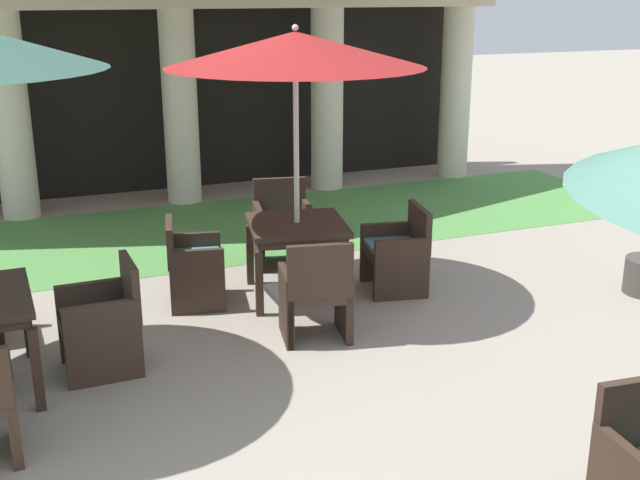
# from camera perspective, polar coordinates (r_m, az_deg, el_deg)

# --- Properties ---
(lawn_strip) EXTENTS (11.72, 2.79, 0.01)m
(lawn_strip) POSITION_cam_1_polar(r_m,az_deg,el_deg) (9.97, -7.68, 0.70)
(lawn_strip) COLOR #519347
(lawn_strip) RESTS_ON ground
(patio_table_near_foreground) EXTENTS (1.07, 1.07, 0.75)m
(patio_table_near_foreground) POSITION_cam_1_polar(r_m,az_deg,el_deg) (7.59, -1.66, 0.53)
(patio_table_near_foreground) COLOR #38281E
(patio_table_near_foreground) RESTS_ON ground
(patio_umbrella_near_foreground) EXTENTS (2.36, 2.36, 2.58)m
(patio_umbrella_near_foreground) POSITION_cam_1_polar(r_m,az_deg,el_deg) (7.28, -1.78, 13.32)
(patio_umbrella_near_foreground) COLOR #2D2D2D
(patio_umbrella_near_foreground) RESTS_ON ground
(patio_chair_near_foreground_west) EXTENTS (0.62, 0.68, 0.82)m
(patio_chair_near_foreground_west) POSITION_cam_1_polar(r_m,az_deg,el_deg) (7.59, -9.16, -1.72)
(patio_chair_near_foreground_west) COLOR #38281E
(patio_chair_near_foreground_west) RESTS_ON ground
(patio_chair_near_foreground_north) EXTENTS (0.69, 0.67, 0.90)m
(patio_chair_near_foreground_north) POSITION_cam_1_polar(r_m,az_deg,el_deg) (8.62, -2.70, 0.99)
(patio_chair_near_foreground_north) COLOR #38281E
(patio_chair_near_foreground_north) RESTS_ON ground
(patio_chair_near_foreground_south) EXTENTS (0.66, 0.61, 0.91)m
(patio_chair_near_foreground_south) POSITION_cam_1_polar(r_m,az_deg,el_deg) (6.73, -0.29, -3.90)
(patio_chair_near_foreground_south) COLOR #38281E
(patio_chair_near_foreground_south) RESTS_ON ground
(patio_chair_near_foreground_east) EXTENTS (0.66, 0.72, 0.84)m
(patio_chair_near_foreground_east) POSITION_cam_1_polar(r_m,az_deg,el_deg) (7.88, 5.62, -0.84)
(patio_chair_near_foreground_east) COLOR #38281E
(patio_chair_near_foreground_east) RESTS_ON ground
(patio_chair_mid_right_east) EXTENTS (0.59, 0.57, 0.88)m
(patio_chair_mid_right_east) POSITION_cam_1_polar(r_m,az_deg,el_deg) (6.43, -15.29, -5.69)
(patio_chair_mid_right_east) COLOR #38281E
(patio_chair_mid_right_east) RESTS_ON ground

